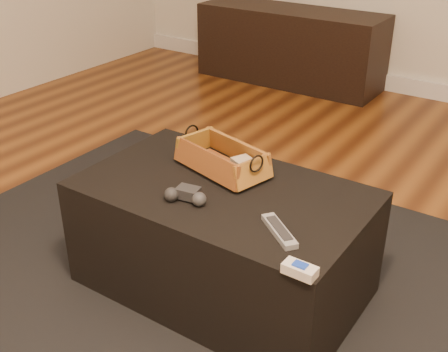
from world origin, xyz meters
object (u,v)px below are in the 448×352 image
Objects in this scene: cream_gadget at (300,270)px; wicker_basket at (222,160)px; tv_remote at (216,164)px; silver_remote at (279,231)px; media_cabinet at (290,46)px; ottoman at (223,238)px; game_controller at (186,195)px.

wicker_basket is at bearing 142.85° from cream_gadget.
silver_remote is (0.40, -0.24, -0.01)m from tv_remote.
media_cabinet is 2.44m from tv_remote.
ottoman is 0.28m from game_controller.
media_cabinet is at bearing 118.47° from cream_gadget.
tv_remote is 2.00× the size of cream_gadget.
tv_remote is (0.90, -2.26, 0.18)m from media_cabinet.
game_controller is (0.03, -0.25, -0.02)m from wicker_basket.
tv_remote is at bearing 148.78° from silver_remote.
game_controller reaches higher than ottoman.
tv_remote is 0.46m from silver_remote.
wicker_basket is (0.02, 0.01, 0.02)m from tv_remote.
tv_remote is (-0.10, 0.10, 0.23)m from ottoman.
ottoman is at bearing 72.78° from game_controller.
silver_remote is (0.30, -0.14, 0.22)m from ottoman.
media_cabinet is 2.56m from ottoman.
game_controller is (0.05, -0.25, 0.00)m from tv_remote.
cream_gadget is (0.52, -0.39, -0.03)m from wicker_basket.
ottoman is 0.57m from cream_gadget.
wicker_basket is (-0.07, 0.11, 0.25)m from ottoman.
wicker_basket is (0.92, -2.25, 0.20)m from media_cabinet.
ottoman is 5.82× the size of silver_remote.
media_cabinet reaches higher than game_controller.
game_controller is (-0.04, -0.14, 0.23)m from ottoman.
cream_gadget is (1.43, -2.65, 0.17)m from media_cabinet.
tv_remote reaches higher than ottoman.
silver_remote is (0.35, 0.00, -0.01)m from game_controller.
cream_gadget reaches higher than ottoman.
cream_gadget is at bearing -15.92° from game_controller.
wicker_basket reaches higher than tv_remote.
media_cabinet is at bearing 110.67° from game_controller.
media_cabinet is at bearing 112.12° from wicker_basket.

